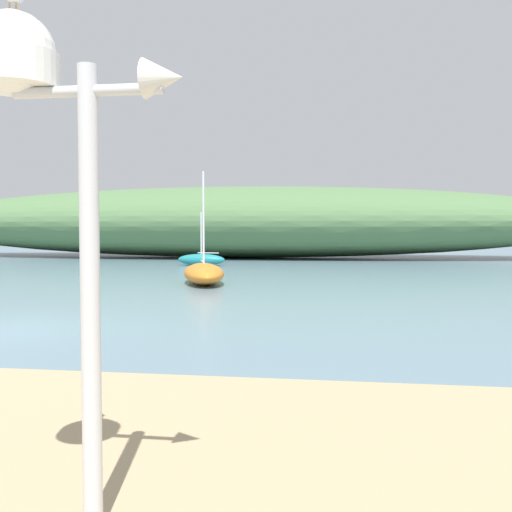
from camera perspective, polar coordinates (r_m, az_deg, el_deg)
The scene contains 4 objects.
distant_hill at distance 41.95m, azimuth -2.07°, elevation 3.35°, with size 50.73×10.79×5.07m, color #517547.
mast_structure at distance 3.90m, azimuth -20.81°, elevation 14.09°, with size 1.34×0.55×3.19m.
sailboat_east_reach at distance 21.84m, azimuth -5.16°, elevation -1.70°, with size 2.66×4.49×4.20m.
sailboat_west_reach at distance 32.59m, azimuth -5.39°, elevation -0.34°, with size 2.81×1.08×2.99m.
Camera 1 is at (7.00, -10.61, 2.07)m, focal length 40.76 mm.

